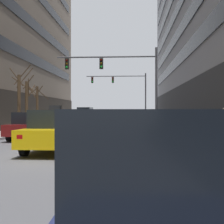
% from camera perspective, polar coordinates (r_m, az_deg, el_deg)
% --- Properties ---
extents(ground_plane, '(120.00, 120.00, 0.00)m').
position_cam_1_polar(ground_plane, '(11.74, -11.51, -8.11)').
color(ground_plane, slate).
extents(sidewalk_right, '(2.68, 80.00, 0.14)m').
position_cam_1_polar(sidewalk_right, '(11.67, 17.81, -7.82)').
color(sidewalk_right, gray).
rests_on(sidewalk_right, ground).
extents(lane_stripe_l1_s4, '(0.16, 2.00, 0.01)m').
position_cam_1_polar(lane_stripe_l1_s4, '(14.08, -15.32, -6.71)').
color(lane_stripe_l1_s4, silver).
rests_on(lane_stripe_l1_s4, ground).
extents(lane_stripe_l1_s5, '(0.16, 2.00, 0.01)m').
position_cam_1_polar(lane_stripe_l1_s5, '(18.85, -10.33, -4.95)').
color(lane_stripe_l1_s5, silver).
rests_on(lane_stripe_l1_s5, ground).
extents(lane_stripe_l1_s6, '(0.16, 2.00, 0.01)m').
position_cam_1_polar(lane_stripe_l1_s6, '(23.71, -7.39, -3.89)').
color(lane_stripe_l1_s6, silver).
rests_on(lane_stripe_l1_s6, ground).
extents(lane_stripe_l1_s7, '(0.16, 2.00, 0.01)m').
position_cam_1_polar(lane_stripe_l1_s7, '(28.63, -5.45, -3.19)').
color(lane_stripe_l1_s7, silver).
rests_on(lane_stripe_l1_s7, ground).
extents(lane_stripe_l1_s8, '(0.16, 2.00, 0.01)m').
position_cam_1_polar(lane_stripe_l1_s8, '(33.56, -4.09, -2.69)').
color(lane_stripe_l1_s8, silver).
rests_on(lane_stripe_l1_s8, ground).
extents(lane_stripe_l1_s9, '(0.16, 2.00, 0.01)m').
position_cam_1_polar(lane_stripe_l1_s9, '(38.52, -3.07, -2.32)').
color(lane_stripe_l1_s9, silver).
rests_on(lane_stripe_l1_s9, ground).
extents(lane_stripe_l1_s10, '(0.16, 2.00, 0.01)m').
position_cam_1_polar(lane_stripe_l1_s10, '(43.48, -2.29, -2.03)').
color(lane_stripe_l1_s10, silver).
rests_on(lane_stripe_l1_s10, ground).
extents(lane_stripe_l2_s3, '(0.16, 2.00, 0.01)m').
position_cam_1_polar(lane_stripe_l2_s3, '(8.52, -6.94, -11.25)').
color(lane_stripe_l2_s3, silver).
rests_on(lane_stripe_l2_s3, ground).
extents(lane_stripe_l2_s4, '(0.16, 2.00, 0.01)m').
position_cam_1_polar(lane_stripe_l2_s4, '(13.41, -2.95, -7.05)').
color(lane_stripe_l2_s4, silver).
rests_on(lane_stripe_l2_s4, ground).
extents(lane_stripe_l2_s5, '(0.16, 2.00, 0.01)m').
position_cam_1_polar(lane_stripe_l2_s5, '(18.35, -1.12, -5.09)').
color(lane_stripe_l2_s5, silver).
rests_on(lane_stripe_l2_s5, ground).
extents(lane_stripe_l2_s6, '(0.16, 2.00, 0.01)m').
position_cam_1_polar(lane_stripe_l2_s6, '(23.32, -0.08, -3.96)').
color(lane_stripe_l2_s6, silver).
rests_on(lane_stripe_l2_s6, ground).
extents(lane_stripe_l2_s7, '(0.16, 2.00, 0.01)m').
position_cam_1_polar(lane_stripe_l2_s7, '(28.30, 0.60, -3.23)').
color(lane_stripe_l2_s7, silver).
rests_on(lane_stripe_l2_s7, ground).
extents(lane_stripe_l2_s8, '(0.16, 2.00, 0.01)m').
position_cam_1_polar(lane_stripe_l2_s8, '(33.29, 1.07, -2.71)').
color(lane_stripe_l2_s8, silver).
rests_on(lane_stripe_l2_s8, ground).
extents(lane_stripe_l2_s9, '(0.16, 2.00, 0.01)m').
position_cam_1_polar(lane_stripe_l2_s9, '(38.28, 1.42, -2.33)').
color(lane_stripe_l2_s9, silver).
rests_on(lane_stripe_l2_s9, ground).
extents(lane_stripe_l2_s10, '(0.16, 2.00, 0.01)m').
position_cam_1_polar(lane_stripe_l2_s10, '(43.27, 1.69, -2.04)').
color(lane_stripe_l2_s10, silver).
rests_on(lane_stripe_l2_s10, ground).
extents(car_driving_0, '(2.06, 4.53, 2.16)m').
position_cam_1_polar(car_driving_0, '(39.85, -4.98, -0.69)').
color(car_driving_0, black).
rests_on(car_driving_0, ground).
extents(car_driving_1, '(1.93, 4.37, 1.62)m').
position_cam_1_polar(car_driving_1, '(18.86, -14.67, -2.54)').
color(car_driving_1, black).
rests_on(car_driving_1, ground).
extents(car_driving_2, '(1.95, 4.48, 1.67)m').
position_cam_1_polar(car_driving_2, '(29.36, -2.34, -1.51)').
color(car_driving_2, black).
rests_on(car_driving_2, ground).
extents(taxi_driving_3, '(2.04, 4.67, 1.92)m').
position_cam_1_polar(taxi_driving_3, '(13.03, -10.27, -3.50)').
color(taxi_driving_3, black).
rests_on(taxi_driving_3, ground).
extents(car_parked_0, '(2.00, 4.59, 1.71)m').
position_cam_1_polar(car_parked_0, '(2.81, 12.75, -17.55)').
color(car_parked_0, black).
rests_on(car_parked_0, ground).
extents(traffic_signal_0, '(7.86, 0.35, 6.47)m').
position_cam_1_polar(traffic_signal_0, '(24.17, 1.84, 7.12)').
color(traffic_signal_0, '#4C4C51').
rests_on(traffic_signal_0, sidewalk_right).
extents(traffic_signal_1, '(8.38, 0.35, 6.80)m').
position_cam_1_polar(traffic_signal_1, '(43.11, 2.50, 4.63)').
color(traffic_signal_1, '#4C4C51').
rests_on(traffic_signal_1, sidewalk_right).
extents(street_tree_0, '(1.60, 1.48, 5.21)m').
position_cam_1_polar(street_tree_0, '(24.68, -16.76, 1.98)').
color(street_tree_0, '#4C3823').
rests_on(street_tree_0, sidewalk_left).
extents(street_tree_1, '(1.86, 1.73, 4.04)m').
position_cam_1_polar(street_tree_1, '(28.93, -13.70, 1.35)').
color(street_tree_1, '#4C3823').
rests_on(street_tree_1, sidewalk_left).
extents(street_tree_2, '(1.83, 1.97, 5.23)m').
position_cam_1_polar(street_tree_2, '(26.28, -15.53, 1.64)').
color(street_tree_2, '#4C3823').
rests_on(street_tree_2, sidewalk_left).
extents(pedestrian_1, '(0.50, 0.31, 1.54)m').
position_cam_1_polar(pedestrian_1, '(16.22, 12.97, -2.18)').
color(pedestrian_1, brown).
rests_on(pedestrian_1, sidewalk_right).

